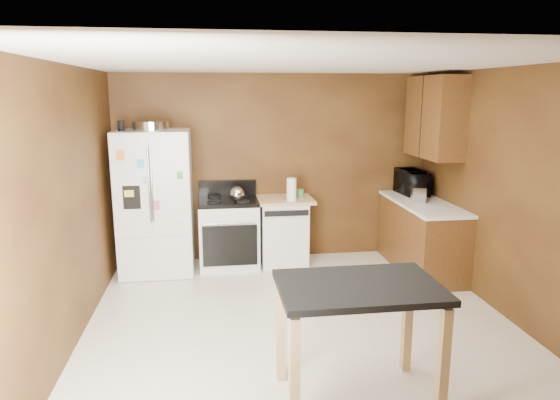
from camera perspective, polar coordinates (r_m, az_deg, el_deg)
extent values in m
plane|color=white|center=(5.00, 2.66, -14.53)|extent=(4.50, 4.50, 0.00)
plane|color=white|center=(4.48, 2.98, 15.39)|extent=(4.50, 4.50, 0.00)
plane|color=brown|center=(6.77, -0.67, 3.70)|extent=(4.20, 0.00, 4.20)
plane|color=brown|center=(2.51, 12.41, -11.60)|extent=(4.20, 0.00, 4.20)
plane|color=brown|center=(4.68, -23.35, -1.14)|extent=(0.00, 4.50, 4.50)
plane|color=brown|center=(5.37, 25.41, 0.28)|extent=(0.00, 4.50, 4.50)
cylinder|color=silver|center=(6.29, -14.54, 8.22)|extent=(0.44, 0.44, 0.11)
cylinder|color=black|center=(6.30, -17.70, 8.08)|extent=(0.08, 0.08, 0.12)
sphere|color=silver|center=(6.33, -4.94, 0.70)|extent=(0.19, 0.19, 0.19)
cylinder|color=white|center=(6.38, 1.32, 1.22)|extent=(0.14, 0.14, 0.29)
cylinder|color=green|center=(6.62, 2.32, 0.79)|extent=(0.12, 0.12, 0.10)
cube|color=silver|center=(6.54, 15.51, 0.68)|extent=(0.22, 0.29, 0.19)
imported|color=black|center=(6.98, 14.87, 1.88)|extent=(0.41, 0.57, 0.30)
cube|color=white|center=(6.45, -14.02, -0.25)|extent=(0.90, 0.75, 1.80)
cube|color=white|center=(6.05, -16.66, 1.50)|extent=(0.43, 0.02, 1.20)
cube|color=white|center=(6.00, -12.41, 1.64)|extent=(0.43, 0.02, 1.20)
cube|color=white|center=(6.25, -14.10, -6.57)|extent=(0.88, 0.02, 0.54)
cube|color=black|center=(6.07, -16.59, 0.29)|extent=(0.20, 0.01, 0.28)
cylinder|color=silver|center=(6.00, -14.72, 1.71)|extent=(0.02, 0.02, 0.90)
cylinder|color=silver|center=(5.99, -14.44, 1.72)|extent=(0.02, 0.02, 0.90)
cube|color=orange|center=(5.99, -17.80, 4.91)|extent=(0.09, 0.00, 0.12)
cube|color=#39C2F2|center=(5.97, -15.66, 4.04)|extent=(0.08, 0.00, 0.10)
cube|color=green|center=(5.95, -11.37, 2.76)|extent=(0.07, 0.00, 0.09)
cube|color=yellow|center=(6.05, -16.88, 0.71)|extent=(0.11, 0.00, 0.08)
cube|color=#CA5976|center=(6.04, -13.98, -0.60)|extent=(0.08, 0.00, 0.11)
cube|color=white|center=(6.05, -11.56, -1.92)|extent=(0.09, 0.00, 0.10)
cube|color=#95C5DF|center=(5.99, -15.08, 2.17)|extent=(0.07, 0.00, 0.07)
cube|color=white|center=(6.58, -5.85, -3.97)|extent=(0.76, 0.65, 0.85)
cube|color=black|center=(6.47, -5.93, -0.14)|extent=(0.76, 0.65, 0.05)
cube|color=black|center=(6.73, -6.04, 1.42)|extent=(0.76, 0.06, 0.20)
cube|color=black|center=(6.27, -5.73, -5.22)|extent=(0.68, 0.02, 0.52)
cylinder|color=silver|center=(6.18, -5.78, -2.67)|extent=(0.62, 0.02, 0.02)
cylinder|color=black|center=(6.62, -7.54, 0.36)|extent=(0.17, 0.17, 0.02)
cylinder|color=black|center=(6.63, -4.43, 0.45)|extent=(0.17, 0.17, 0.02)
cylinder|color=black|center=(6.30, -7.53, -0.23)|extent=(0.17, 0.17, 0.02)
cylinder|color=black|center=(6.32, -4.26, -0.14)|extent=(0.17, 0.17, 0.02)
cube|color=white|center=(6.66, 0.35, -3.70)|extent=(0.60, 0.60, 0.85)
cube|color=black|center=(6.28, 0.76, -1.53)|extent=(0.56, 0.02, 0.07)
cube|color=tan|center=(6.56, 0.36, 0.04)|extent=(0.78, 0.62, 0.04)
cube|color=brown|center=(6.66, 15.84, -4.14)|extent=(0.60, 1.55, 0.86)
cube|color=white|center=(6.55, 16.06, -0.36)|extent=(0.63, 1.58, 0.04)
cube|color=brown|center=(6.56, 17.28, 9.03)|extent=(0.35, 1.05, 1.00)
cube|color=black|center=(6.48, 15.83, 9.09)|extent=(0.01, 0.01, 1.00)
cube|color=black|center=(3.67, 9.00, -9.80)|extent=(1.16, 0.78, 0.05)
cube|color=#A98552|center=(4.04, 0.10, -14.77)|extent=(0.07, 0.07, 0.83)
cube|color=#A98552|center=(4.30, 14.35, -13.46)|extent=(0.07, 0.07, 0.83)
cube|color=#A98552|center=(3.49, 1.66, -19.48)|extent=(0.07, 0.07, 0.83)
cube|color=#A98552|center=(3.79, 18.15, -17.44)|extent=(0.07, 0.07, 0.83)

